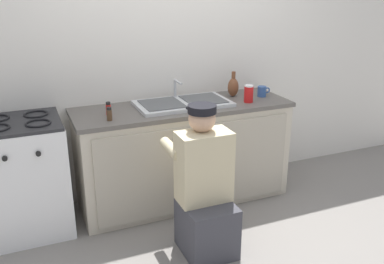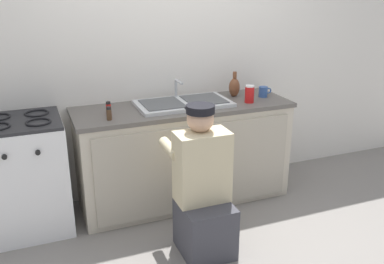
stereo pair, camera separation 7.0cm
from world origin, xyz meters
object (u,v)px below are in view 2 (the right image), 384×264
(coffee_mug, at_px, (263,92))
(vase_decorative, at_px, (234,87))
(soda_cup_red, at_px, (249,94))
(spice_bottle_red, at_px, (109,108))
(stove_range, at_px, (26,175))
(plumber_person, at_px, (203,193))
(spice_bottle_pepper, at_px, (109,114))
(sink_double_basin, at_px, (183,103))

(coffee_mug, xyz_separation_m, vase_decorative, (-0.24, 0.11, 0.04))
(soda_cup_red, xyz_separation_m, spice_bottle_red, (-1.21, 0.10, -0.02))
(soda_cup_red, distance_m, spice_bottle_red, 1.22)
(soda_cup_red, xyz_separation_m, vase_decorative, (-0.03, 0.23, 0.01))
(coffee_mug, distance_m, spice_bottle_red, 1.43)
(stove_range, height_order, coffee_mug, coffee_mug)
(plumber_person, relative_size, spice_bottle_pepper, 10.52)
(plumber_person, height_order, vase_decorative, vase_decorative)
(plumber_person, height_order, soda_cup_red, plumber_person)
(sink_double_basin, xyz_separation_m, vase_decorative, (0.53, 0.10, 0.07))
(stove_range, xyz_separation_m, coffee_mug, (2.11, -0.01, 0.48))
(stove_range, height_order, soda_cup_red, soda_cup_red)
(sink_double_basin, height_order, spice_bottle_red, sink_double_basin)
(spice_bottle_red, bearing_deg, soda_cup_red, -4.94)
(plumber_person, distance_m, soda_cup_red, 1.10)
(sink_double_basin, distance_m, soda_cup_red, 0.58)
(spice_bottle_red, height_order, vase_decorative, vase_decorative)
(plumber_person, bearing_deg, sink_double_basin, 79.43)
(sink_double_basin, relative_size, spice_bottle_pepper, 7.62)
(plumber_person, relative_size, coffee_mug, 8.76)
(sink_double_basin, height_order, vase_decorative, vase_decorative)
(sink_double_basin, height_order, spice_bottle_pepper, sink_double_basin)
(coffee_mug, bearing_deg, soda_cup_red, -150.44)
(plumber_person, bearing_deg, coffee_mug, 40.08)
(spice_bottle_red, bearing_deg, plumber_person, -56.86)
(spice_bottle_pepper, distance_m, vase_decorative, 1.24)
(plumber_person, bearing_deg, stove_range, 146.16)
(spice_bottle_pepper, bearing_deg, spice_bottle_red, 80.10)
(coffee_mug, height_order, spice_bottle_red, spice_bottle_red)
(sink_double_basin, distance_m, spice_bottle_pepper, 0.69)
(soda_cup_red, height_order, spice_bottle_red, soda_cup_red)
(sink_double_basin, xyz_separation_m, spice_bottle_red, (-0.65, -0.03, 0.03))
(plumber_person, height_order, coffee_mug, plumber_person)
(stove_range, height_order, vase_decorative, vase_decorative)
(stove_range, height_order, spice_bottle_pepper, spice_bottle_pepper)
(spice_bottle_pepper, height_order, coffee_mug, spice_bottle_pepper)
(soda_cup_red, bearing_deg, vase_decorative, 97.93)
(spice_bottle_red, bearing_deg, sink_double_basin, 2.48)
(spice_bottle_pepper, height_order, soda_cup_red, soda_cup_red)
(stove_range, bearing_deg, soda_cup_red, -3.95)
(vase_decorative, bearing_deg, spice_bottle_red, -174.00)
(sink_double_basin, relative_size, spice_bottle_red, 7.62)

